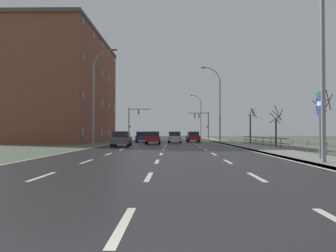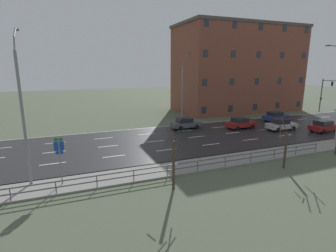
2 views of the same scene
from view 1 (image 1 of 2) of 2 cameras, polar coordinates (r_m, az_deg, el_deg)
name	(u,v)px [view 1 (image 1 of 2)]	position (r m, az deg, el deg)	size (l,w,h in m)	color
ground_plane	(168,142)	(51.05, -0.01, -2.85)	(160.00, 160.00, 0.12)	#4C5642
road_asphalt_strip	(169,140)	(63.04, 0.16, -2.46)	(14.00, 120.00, 0.03)	#232326
sidewalk_right	(212,139)	(63.50, 7.79, -2.39)	(3.00, 120.00, 0.12)	gray
guardrail	(286,142)	(27.18, 20.38, -2.68)	(0.07, 29.43, 1.00)	#515459
street_lamp_foreground	(319,45)	(16.47, 25.39, 12.91)	(2.51, 0.24, 11.11)	slate
street_lamp_midground	(219,106)	(46.80, 9.03, 3.63)	(2.79, 0.24, 10.97)	slate
street_lamp_distant	(200,117)	(78.17, 5.75, 1.58)	(2.58, 0.24, 10.56)	slate
street_lamp_left_bank	(95,99)	(34.69, -12.88, 4.79)	(2.56, 0.24, 10.30)	slate
highway_sign	(320,116)	(18.32, 25.42, 1.61)	(0.09, 0.68, 3.61)	slate
traffic_signal_right	(203,121)	(64.35, 6.28, 0.96)	(4.29, 0.36, 5.57)	#38383A
traffic_signal_left	(133,119)	(63.42, -6.34, 1.22)	(4.36, 0.36, 6.29)	#38383A
car_far_right	(175,137)	(44.45, 1.23, -1.99)	(1.95, 4.16, 1.57)	#B7B7BC
car_far_left	(193,137)	(49.10, 4.48, -1.90)	(2.01, 4.19, 1.57)	maroon
car_near_left	(122,139)	(33.08, -8.29, -2.28)	(1.97, 4.17, 1.57)	#474C51
car_near_right	(153,138)	(39.95, -2.70, -2.09)	(1.92, 4.15, 1.57)	maroon
car_distant	(142,137)	(48.43, -4.68, -1.92)	(2.01, 4.19, 1.57)	navy
brick_building	(64,89)	(52.62, -18.11, 6.23)	(12.16, 24.08, 16.30)	brown
bare_tree_near	(323,124)	(26.42, 25.95, 0.31)	(1.40, 1.45, 4.60)	#423328
bare_tree_mid	(276,128)	(35.93, 18.74, -0.36)	(1.51, 1.58, 4.35)	#423328
bare_tree_far	(251,127)	(42.98, 14.55, -0.09)	(1.05, 1.65, 4.70)	#423328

